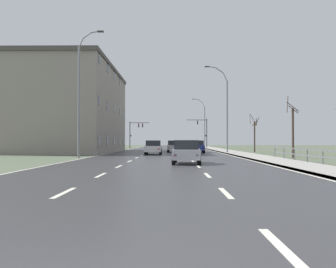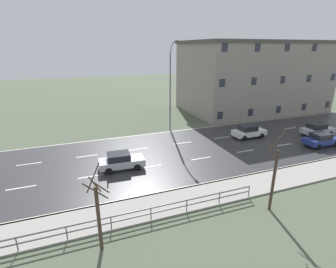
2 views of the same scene
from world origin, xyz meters
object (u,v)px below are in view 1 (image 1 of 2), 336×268
Objects in this scene: street_lamp_left_bank at (80,95)px; traffic_signal_left at (135,130)px; street_lamp_distant at (204,124)px; car_far_left at (197,146)px; street_lamp_midground at (226,111)px; car_distant at (187,152)px; car_near_right at (174,146)px; car_far_right at (153,147)px; brick_building at (65,110)px; traffic_signal_right at (203,129)px.

traffic_signal_left is (0.58, 42.25, -1.89)m from street_lamp_left_bank.
street_lamp_distant is 2.51× the size of car_far_left.
street_lamp_distant reaches higher than car_far_left.
street_lamp_left_bank is (-14.87, -12.45, 0.38)m from street_lamp_midground.
street_lamp_distant is 52.49m from car_distant.
street_lamp_left_bank is at bearing -114.68° from car_near_right.
car_distant is at bearing -86.19° from car_near_right.
car_far_left is 7.92m from car_far_right.
car_near_right is (7.97, -25.44, -2.95)m from traffic_signal_left.
brick_building is (-15.98, 26.67, 5.09)m from car_distant.
street_lamp_distant is 2.49× the size of car_near_right.
street_lamp_distant is 1.89× the size of traffic_signal_left.
brick_building is (-21.64, -25.35, 0.84)m from street_lamp_distant.
brick_building is (-6.75, 18.24, 0.25)m from street_lamp_left_bank.
traffic_signal_left is 30.44m from car_far_left.
traffic_signal_right is at bearing 48.17° from brick_building.
car_distant is (-5.44, -50.59, -3.13)m from traffic_signal_right.
street_lamp_left_bank is 18.70m from car_far_left.
car_far_right is at bearing -38.19° from brick_building.
traffic_signal_right is 1.10× the size of traffic_signal_left.
traffic_signal_left is at bearing 89.21° from street_lamp_left_bank.
street_lamp_midground is 1.04× the size of street_lamp_distant.
street_lamp_left_bank is at bearing -127.26° from car_far_right.
street_lamp_midground is 5.82m from car_far_left.
car_far_right is at bearing -80.70° from traffic_signal_left.
car_far_left and car_far_right have the same top height.
car_distant is 1.02× the size of car_far_right.
street_lamp_left_bank is 44.67m from traffic_signal_right.
car_far_left is 0.17× the size of brick_building.
street_lamp_midground is 2.64× the size of car_far_right.
traffic_signal_left is 0.23× the size of brick_building.
car_near_right is at bearing 75.02° from car_far_right.
traffic_signal_left is at bearing 109.68° from car_near_right.
car_far_right is (-5.27, -5.91, 0.00)m from car_far_left.
street_lamp_left_bank reaches higher than street_lamp_distant.
car_far_right is 17.22m from brick_building.
street_lamp_left_bank is at bearing -90.79° from traffic_signal_left.
brick_building reaches higher than car_distant.
street_lamp_left_bank is at bearing -69.69° from brick_building.
street_lamp_midground is 10.71m from car_far_right.
traffic_signal_right is 35.28m from car_far_right.
street_lamp_distant is at bearing 5.31° from traffic_signal_left.
brick_building is at bearing 165.02° from street_lamp_midground.
street_lamp_midground is at bearing -23.08° from car_far_left.
car_distant is at bearing -105.13° from street_lamp_midground.
car_far_left is 22.51m from car_distant.
car_far_right is (-2.37, -8.74, 0.00)m from car_near_right.
car_distant is at bearing -59.08° from brick_building.
street_lamp_distant is 36.82m from car_far_right.
car_far_left is 0.99× the size of car_near_right.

